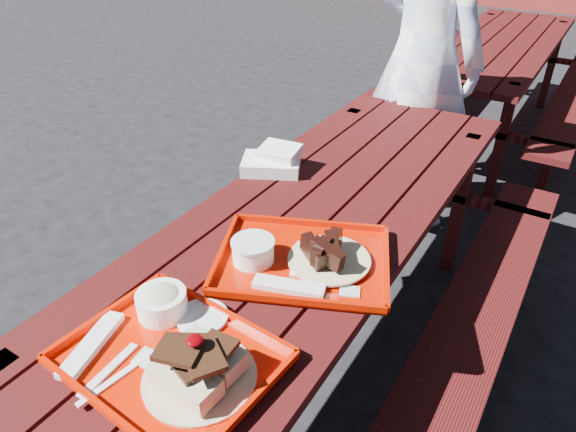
% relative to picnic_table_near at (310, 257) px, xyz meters
% --- Properties ---
extents(ground, '(60.00, 60.00, 0.00)m').
position_rel_picnic_table_near_xyz_m(ground, '(0.00, 0.00, -0.56)').
color(ground, black).
rests_on(ground, ground).
extents(picnic_table_near, '(1.41, 2.40, 0.75)m').
position_rel_picnic_table_near_xyz_m(picnic_table_near, '(0.00, 0.00, 0.00)').
color(picnic_table_near, '#450F0D').
rests_on(picnic_table_near, ground).
extents(picnic_table_far, '(1.41, 2.40, 0.75)m').
position_rel_picnic_table_near_xyz_m(picnic_table_far, '(0.00, 2.80, 0.00)').
color(picnic_table_far, '#450F0D').
rests_on(picnic_table_far, ground).
extents(near_tray, '(0.51, 0.42, 0.15)m').
position_rel_picnic_table_near_xyz_m(near_tray, '(0.05, -0.73, 0.23)').
color(near_tray, red).
rests_on(near_tray, picnic_table_near).
extents(far_tray, '(0.61, 0.56, 0.08)m').
position_rel_picnic_table_near_xyz_m(far_tray, '(0.12, -0.27, 0.22)').
color(far_tray, '#B41300').
rests_on(far_tray, picnic_table_near).
extents(white_cloth, '(0.27, 0.25, 0.09)m').
position_rel_picnic_table_near_xyz_m(white_cloth, '(-0.29, 0.20, 0.23)').
color(white_cloth, white).
rests_on(white_cloth, picnic_table_near).
extents(person, '(0.80, 0.65, 1.91)m').
position_rel_picnic_table_near_xyz_m(person, '(-0.11, 1.36, 0.39)').
color(person, '#B0C5EA').
rests_on(person, ground).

